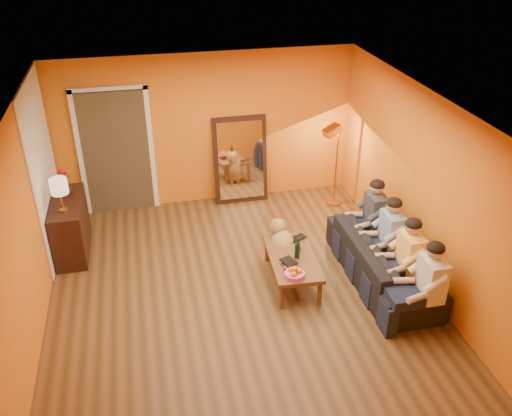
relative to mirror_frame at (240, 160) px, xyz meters
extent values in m
cube|color=brown|center=(-0.55, -2.63, -0.76)|extent=(5.00, 5.50, 0.00)
cube|color=white|center=(-0.55, -2.63, 1.84)|extent=(5.00, 5.50, 0.00)
cube|color=orange|center=(-0.55, 0.12, 0.54)|extent=(5.00, 0.00, 2.60)
cube|color=orange|center=(-3.05, -2.63, 0.54)|extent=(0.00, 5.50, 2.60)
cube|color=orange|center=(1.95, -2.63, 0.54)|extent=(0.00, 5.50, 2.60)
cube|color=white|center=(-3.04, -0.88, 0.54)|extent=(0.02, 1.90, 2.58)
cube|color=#3F2D19|center=(-2.05, 0.20, 0.29)|extent=(1.06, 0.30, 2.10)
cube|color=white|center=(-2.62, 0.08, 0.29)|extent=(0.08, 0.06, 2.20)
cube|color=white|center=(-1.48, 0.08, 0.29)|extent=(0.08, 0.06, 2.20)
cube|color=white|center=(-2.05, 0.08, 1.36)|extent=(1.22, 0.06, 0.08)
cube|color=#331711|center=(0.00, 0.00, 0.00)|extent=(0.92, 0.27, 1.51)
cube|color=white|center=(0.00, -0.04, 0.00)|extent=(0.78, 0.21, 1.35)
cube|color=#331711|center=(-2.79, -1.08, -0.34)|extent=(0.44, 1.18, 0.85)
imported|color=black|center=(1.45, -2.76, -0.44)|extent=(2.20, 0.86, 0.64)
cylinder|color=black|center=(0.27, -2.59, -0.18)|extent=(0.07, 0.07, 0.31)
imported|color=#B27F3F|center=(0.34, -2.42, -0.29)|extent=(0.12, 0.12, 0.09)
imported|color=black|center=(0.40, -2.19, -0.33)|extent=(0.38, 0.32, 0.03)
imported|color=#331711|center=(0.04, -2.74, -0.33)|extent=(0.20, 0.25, 0.02)
imported|color=#B11415|center=(0.05, -2.73, -0.31)|extent=(0.24, 0.28, 0.02)
imported|color=black|center=(0.04, -2.75, -0.29)|extent=(0.24, 0.27, 0.02)
imported|color=#331711|center=(-2.79, -0.83, 0.18)|extent=(0.18, 0.18, 0.19)
camera|label=1|loc=(-1.60, -8.38, 3.85)|focal=38.00mm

